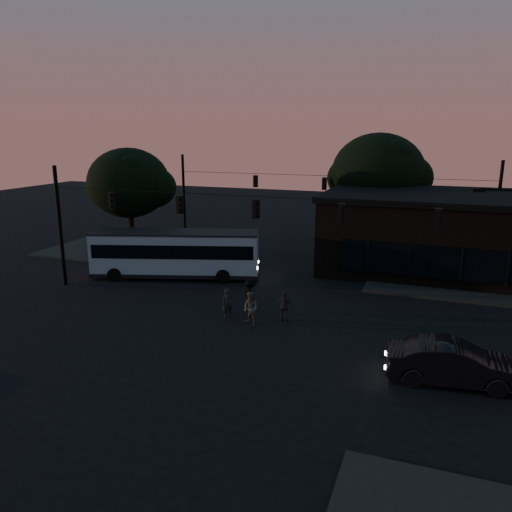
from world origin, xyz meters
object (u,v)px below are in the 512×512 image
(bus, at_px, (176,252))
(pedestrian_a, at_px, (227,303))
(building, at_px, (437,232))
(pedestrian_d, at_px, (250,295))
(car, at_px, (454,363))
(pedestrian_b, at_px, (251,308))
(pedestrian_c, at_px, (284,306))

(bus, bearing_deg, pedestrian_a, -60.29)
(building, distance_m, pedestrian_d, 15.49)
(car, distance_m, pedestrian_d, 11.35)
(pedestrian_a, bearing_deg, bus, 111.24)
(building, xyz_separation_m, pedestrian_b, (-8.46, -14.18, -1.87))
(car, relative_size, pedestrian_d, 2.81)
(bus, relative_size, pedestrian_a, 7.25)
(bus, xyz_separation_m, pedestrian_d, (6.97, -4.34, -0.85))
(bus, bearing_deg, pedestrian_d, -49.59)
(pedestrian_c, bearing_deg, pedestrian_b, 34.48)
(building, relative_size, pedestrian_d, 8.61)
(bus, height_order, car, bus)
(pedestrian_a, xyz_separation_m, pedestrian_d, (0.72, 1.41, 0.12))
(pedestrian_b, height_order, pedestrian_d, pedestrian_d)
(pedestrian_a, bearing_deg, pedestrian_d, 36.60)
(pedestrian_c, relative_size, pedestrian_d, 0.89)
(bus, bearing_deg, pedestrian_b, -56.41)
(pedestrian_c, bearing_deg, pedestrian_a, 10.34)
(car, distance_m, pedestrian_c, 9.01)
(building, relative_size, bus, 1.37)
(car, bearing_deg, pedestrian_a, 67.16)
(car, bearing_deg, pedestrian_d, 59.27)
(car, height_order, pedestrian_c, car)
(bus, distance_m, pedestrian_c, 10.57)
(car, bearing_deg, bus, 56.40)
(building, xyz_separation_m, bus, (-16.19, -7.98, -0.97))
(pedestrian_d, bearing_deg, bus, 12.68)
(building, distance_m, pedestrian_c, 15.02)
(building, bearing_deg, bus, -153.75)
(car, distance_m, pedestrian_a, 11.51)
(car, xyz_separation_m, pedestrian_b, (-9.53, 2.95, 0.01))
(pedestrian_a, distance_m, pedestrian_c, 2.98)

